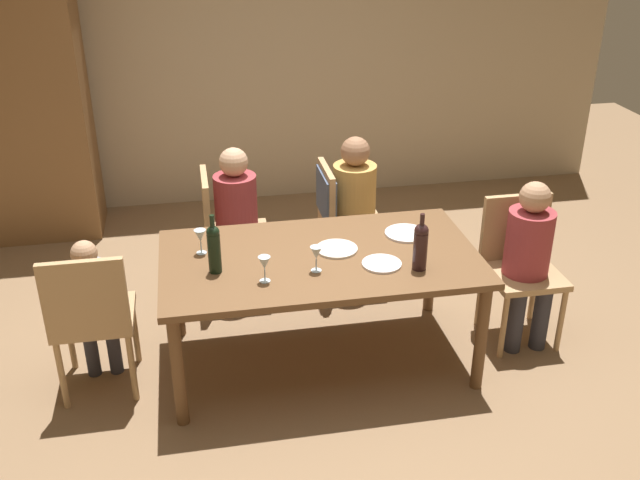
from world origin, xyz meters
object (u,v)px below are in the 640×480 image
at_px(person_man_bearded, 529,253).
at_px(person_child_small, 92,299).
at_px(person_man_guest, 240,212).
at_px(wine_glass_centre, 200,237).
at_px(person_woman_host, 358,202).
at_px(wine_glass_near_left, 316,254).
at_px(chair_far_right, 337,210).
at_px(armoire_cabinet, 14,105).
at_px(chair_left_end, 91,314).
at_px(dinner_plate_host, 406,233).
at_px(dinner_plate_guest_right, 382,264).
at_px(dining_table, 320,267).
at_px(chair_right_end, 519,258).
at_px(wine_bottle_tall_green, 420,245).
at_px(wine_bottle_dark_red, 214,247).
at_px(chair_far_left, 224,227).
at_px(dinner_plate_guest_left, 337,249).
at_px(wine_glass_near_right, 264,264).

xyz_separation_m(person_man_bearded, person_child_small, (-2.60, 0.05, -0.07)).
xyz_separation_m(person_man_guest, wine_glass_centre, (-0.28, -0.73, 0.19)).
relative_size(person_woman_host, wine_glass_near_left, 7.55).
xyz_separation_m(chair_far_right, person_woman_host, (0.15, 0.00, 0.06)).
bearing_deg(person_woman_host, armoire_cabinet, -119.14).
bearing_deg(chair_left_end, wine_glass_centre, 21.40).
distance_m(person_woman_host, dinner_plate_host, 0.73).
bearing_deg(person_man_guest, wine_glass_near_left, 17.31).
distance_m(wine_glass_near_left, dinner_plate_guest_right, 0.39).
distance_m(dining_table, person_child_small, 1.30).
relative_size(chair_right_end, person_woman_host, 0.82).
bearing_deg(chair_left_end, armoire_cabinet, 107.04).
xyz_separation_m(dining_table, wine_bottle_tall_green, (0.51, -0.26, 0.22)).
distance_m(chair_far_right, chair_right_end, 1.29).
relative_size(wine_bottle_tall_green, wine_bottle_dark_red, 0.98).
distance_m(dinner_plate_host, dinner_plate_guest_right, 0.43).
relative_size(chair_far_right, wine_glass_near_left, 6.17).
bearing_deg(person_child_small, person_man_guest, 43.62).
distance_m(chair_far_left, wine_glass_near_left, 1.19).
xyz_separation_m(armoire_cabinet, person_man_bearded, (3.32, -2.29, -0.47)).
distance_m(person_man_bearded, person_man_guest, 1.92).
bearing_deg(dinner_plate_guest_right, person_woman_host, 83.68).
bearing_deg(chair_far_left, chair_right_end, 65.90).
bearing_deg(dinner_plate_host, wine_bottle_tall_green, -97.37).
distance_m(wine_bottle_tall_green, wine_glass_near_left, 0.58).
bearing_deg(armoire_cabinet, dinner_plate_guest_left, -46.11).
distance_m(person_woman_host, dinner_plate_guest_right, 1.08).
xyz_separation_m(chair_far_right, wine_bottle_dark_red, (-0.89, -0.97, 0.28)).
bearing_deg(dinner_plate_guest_right, chair_left_end, 176.79).
relative_size(person_woman_host, wine_bottle_tall_green, 3.36).
bearing_deg(person_woman_host, chair_left_end, -60.60).
xyz_separation_m(dining_table, chair_right_end, (1.30, 0.09, -0.12)).
distance_m(person_man_guest, wine_glass_near_left, 1.13).
relative_size(person_woman_host, wine_glass_near_right, 7.55).
bearing_deg(chair_far_left, wine_glass_near_right, 7.66).
bearing_deg(chair_left_end, chair_right_end, 3.84).
xyz_separation_m(wine_glass_near_left, dinner_plate_guest_right, (0.38, -0.00, -0.10)).
distance_m(person_woman_host, wine_glass_centre, 1.34).
relative_size(chair_far_right, chair_left_end, 1.00).
height_order(dining_table, dinner_plate_guest_right, dinner_plate_guest_right).
relative_size(chair_left_end, dinner_plate_host, 3.54).
xyz_separation_m(dinner_plate_host, dinner_plate_guest_right, (-0.25, -0.36, 0.00)).
height_order(chair_right_end, person_man_guest, person_man_guest).
height_order(chair_far_left, dinner_plate_guest_left, chair_far_left).
xyz_separation_m(person_woman_host, wine_glass_near_right, (-0.79, -1.13, 0.18)).
distance_m(chair_right_end, wine_glass_near_right, 1.70).
bearing_deg(wine_glass_near_left, chair_far_right, 72.13).
relative_size(person_man_guest, dinner_plate_host, 4.23).
bearing_deg(person_child_small, person_woman_host, 26.54).
bearing_deg(chair_far_left, armoire_cabinet, -132.07).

